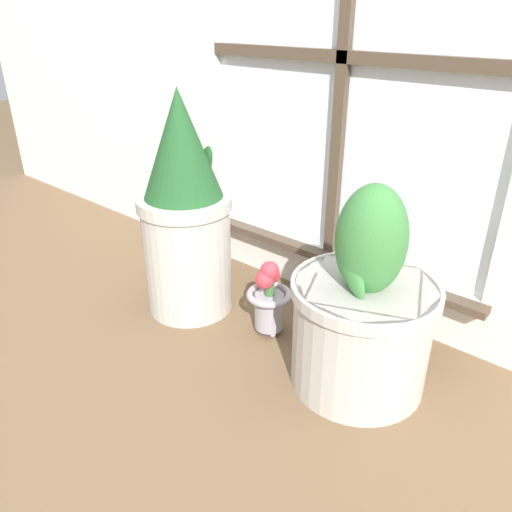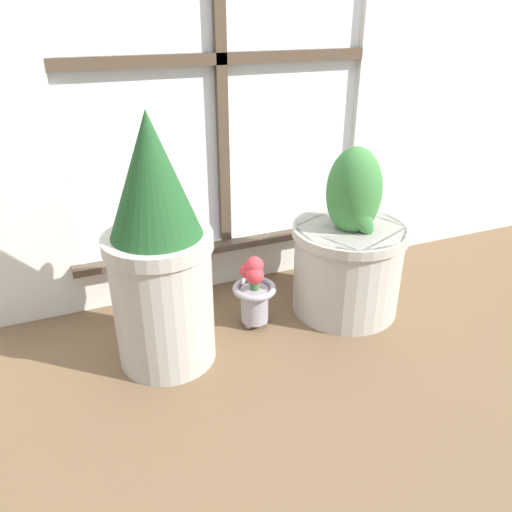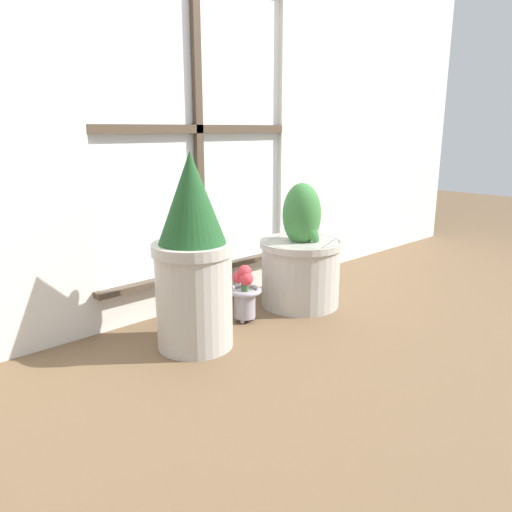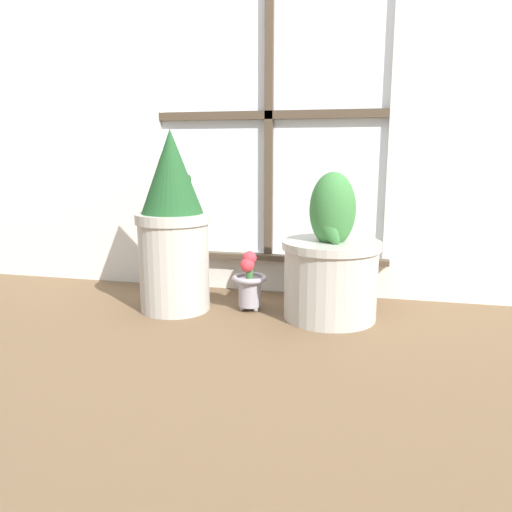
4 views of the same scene
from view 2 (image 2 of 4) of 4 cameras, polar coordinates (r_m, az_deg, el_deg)
The scene contains 4 objects.
ground_plane at distance 1.48m, azimuth 4.12°, elevation -12.79°, with size 10.00×10.00×0.00m, color brown.
potted_plant_left at distance 1.37m, azimuth -11.02°, elevation 0.24°, with size 0.30×0.30×0.72m.
potted_plant_right at distance 1.67m, azimuth 10.51°, elevation 0.37°, with size 0.38×0.38×0.56m.
flower_vase at distance 1.60m, azimuth -0.22°, elevation -4.09°, with size 0.14×0.14×0.25m.
Camera 2 is at (-0.53, -1.02, 0.94)m, focal length 35.00 mm.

